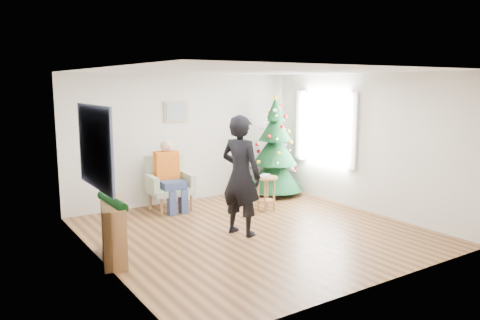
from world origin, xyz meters
TOP-DOWN VIEW (x-y plane):
  - floor at (0.00, 0.00)m, footprint 5.00×5.00m
  - ceiling at (0.00, 0.00)m, footprint 5.00×5.00m
  - wall_back at (0.00, 2.50)m, footprint 5.00×0.00m
  - wall_front at (0.00, -2.50)m, footprint 5.00×0.00m
  - wall_left at (-2.50, 0.00)m, footprint 0.00×5.00m
  - wall_right at (2.50, 0.00)m, footprint 0.00×5.00m
  - window_panel at (2.47, 1.00)m, footprint 0.04×1.30m
  - curtains at (2.44, 1.00)m, footprint 0.05×1.75m
  - christmas_tree at (1.85, 1.89)m, footprint 1.22×1.22m
  - stool at (0.93, 0.95)m, footprint 0.44×0.44m
  - laptop at (0.93, 0.95)m, footprint 0.43×0.39m
  - armchair at (-0.60, 2.01)m, footprint 0.87×0.80m
  - seated_person at (-0.61, 1.95)m, footprint 0.47×0.67m
  - standing_man at (-0.26, 0.02)m, footprint 0.69×0.82m
  - game_controller at (-0.06, -0.01)m, footprint 0.08×0.13m
  - console at (-2.33, 0.06)m, footprint 0.55×1.04m
  - garland at (-2.33, 0.06)m, footprint 0.14×0.90m
  - tapestry at (-2.46, 0.30)m, footprint 0.03×1.50m
  - framed_picture at (-0.20, 2.46)m, footprint 0.52×0.05m

SIDE VIEW (x-z plane):
  - floor at x=0.00m, z-range 0.00..0.00m
  - stool at x=0.93m, z-range 0.01..0.66m
  - armchair at x=-0.60m, z-range -0.13..0.90m
  - console at x=-2.33m, z-range 0.00..0.80m
  - laptop at x=0.93m, z-range 0.66..0.68m
  - seated_person at x=-0.61m, z-range 0.02..1.37m
  - garland at x=-2.33m, z-range 0.75..0.89m
  - standing_man at x=-0.26m, z-range 0.00..1.93m
  - christmas_tree at x=1.85m, z-range -0.11..2.09m
  - game_controller at x=-0.06m, z-range 1.27..1.30m
  - wall_back at x=0.00m, z-range -1.20..3.80m
  - wall_front at x=0.00m, z-range -1.20..3.80m
  - wall_left at x=-2.50m, z-range -1.20..3.80m
  - wall_right at x=2.50m, z-range -1.20..3.80m
  - window_panel at x=2.47m, z-range 0.80..2.20m
  - curtains at x=2.44m, z-range 0.75..2.25m
  - tapestry at x=-2.46m, z-range 0.98..2.12m
  - framed_picture at x=-0.20m, z-range 1.64..2.06m
  - ceiling at x=0.00m, z-range 2.60..2.60m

